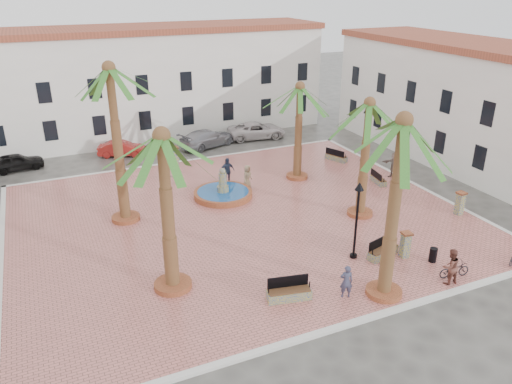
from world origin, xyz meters
The scene contains 35 objects.
ground centered at (0.00, 0.00, 0.00)m, with size 120.00×120.00×0.00m, color #56544F.
plaza centered at (0.00, 0.00, 0.07)m, with size 26.00×22.00×0.15m, color #CC7169.
kerb_n centered at (0.00, 11.00, 0.08)m, with size 26.30×0.30×0.16m, color silver.
kerb_s centered at (0.00, -11.00, 0.08)m, with size 26.30×0.30×0.16m, color silver.
kerb_e centered at (13.00, 0.00, 0.08)m, with size 0.30×22.30×0.16m, color silver.
kerb_w centered at (-13.00, 0.00, 0.08)m, with size 0.30×22.30×0.16m, color silver.
building_north centered at (0.00, 19.99, 4.77)m, with size 30.40×7.40×9.50m.
building_east centered at (19.99, 2.00, 4.52)m, with size 7.40×26.40×9.00m.
fountain centered at (0.11, 3.28, 0.42)m, with size 3.81×3.81×1.97m.
palm_nw centered at (-6.32, 2.45, 8.05)m, with size 5.33×5.33×9.20m.
palm_sw centered at (-5.65, -5.50, 6.52)m, with size 5.63×5.63×7.65m.
palm_s centered at (2.88, -9.91, 7.31)m, with size 5.27×5.27×8.41m.
palm_e centered at (6.70, -2.58, 6.16)m, with size 4.95×4.95×7.15m.
palm_ne centered at (6.11, 4.28, 5.86)m, with size 4.96×4.96×6.85m.
bench_s centered at (-1.20, -8.50, 0.44)m, with size 2.06×0.98×1.04m.
bench_se centered at (4.90, -7.16, 0.43)m, with size 1.95×1.05×0.99m.
bench_e centered at (10.76, 1.07, 0.39)m, with size 0.76×1.69×0.86m.
bench_ne centered at (10.63, 6.24, 0.42)m, with size 1.19×1.86×0.94m.
lamppost_s centered at (3.48, -6.64, 2.95)m, with size 0.45×0.45×4.14m.
lamppost_e centered at (12.40, 5.23, 3.02)m, with size 0.46×0.46×4.24m.
bollard_se centered at (5.86, -7.67, 0.88)m, with size 0.56×0.56×1.40m.
bollard_n centered at (-1.12, 10.28, 0.91)m, with size 0.57×0.57×1.46m.
bollard_e centered at (12.15, -4.99, 0.89)m, with size 0.56×0.56×1.43m.
litter_bin centered at (6.87, -8.61, 0.52)m, with size 0.39×0.39×0.75m, color black.
cyclist_a centered at (1.18, -9.37, 0.95)m, with size 0.58×0.38×1.60m, color #3A3C56.
bicycle_a centered at (6.80, -10.12, 0.56)m, with size 0.54×1.55×0.81m, color black.
cyclist_b centered at (6.19, -10.40, 1.04)m, with size 0.86×0.67×1.77m, color brown.
pedestrian_fountain_a centered at (2.16, 4.03, 0.95)m, with size 0.78×0.51×1.59m, color #9D8360.
pedestrian_fountain_b centered at (1.15, 5.19, 1.09)m, with size 1.10×0.46×1.88m, color #2A344C.
pedestrian_north centered at (-2.15, 8.22, 0.99)m, with size 1.09×0.62×1.68m, color #444448.
pedestrian_east centered at (12.40, 1.50, 1.11)m, with size 1.79×0.57×1.93m, color #79675E.
car_black centered at (-12.12, 14.47, 0.65)m, with size 1.54×3.82×1.30m, color black.
car_red centered at (-4.34, 14.61, 0.61)m, with size 1.30×3.72×1.23m, color #A9211D.
car_silver centered at (2.74, 14.07, 0.74)m, with size 2.07×5.10×1.48m, color #9D9EA6.
car_white centered at (7.59, 14.59, 0.72)m, with size 2.38×5.17×1.44m, color silver.
Camera 1 is at (-10.07, -24.77, 13.29)m, focal length 35.00 mm.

